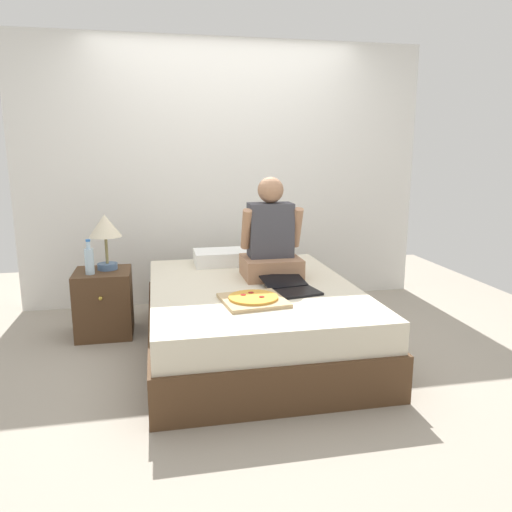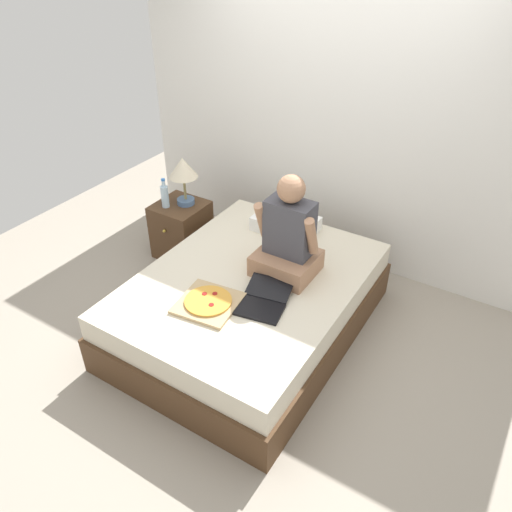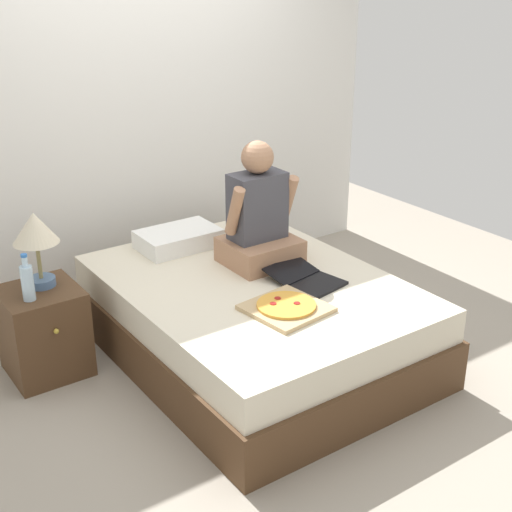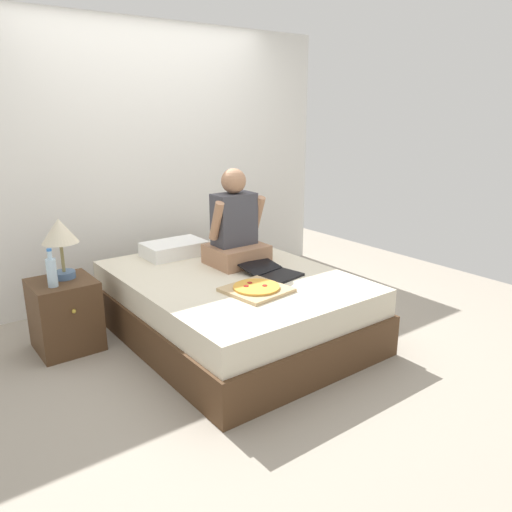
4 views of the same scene
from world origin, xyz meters
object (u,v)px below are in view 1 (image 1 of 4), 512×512
Objects in this scene: bed at (252,318)px; lamp_on_left_nightstand at (105,230)px; pizza_box at (253,299)px; person_seated at (271,241)px; water_bottle at (89,260)px; laptop at (292,288)px; nightstand_left at (104,303)px.

bed is 4.51× the size of lamp_on_left_nightstand.
pizza_box is (-0.08, -0.41, 0.27)m from bed.
bed is at bearing 79.67° from pizza_box.
person_seated is at bearing 67.42° from pizza_box.
person_seated is 1.75× the size of pizza_box.
lamp_on_left_nightstand is (-1.08, 0.61, 0.61)m from bed.
laptop is (1.44, -0.68, -0.12)m from water_bottle.
water_bottle is (-0.08, -0.09, 0.38)m from nightstand_left.
laptop is at bearing -41.17° from bed.
water_bottle is 0.35× the size of person_seated.
laptop reaches higher than pizza_box.
person_seated is at bearing -9.94° from water_bottle.
person_seated is (1.31, -0.33, 0.53)m from nightstand_left.
nightstand_left is at bearing 153.54° from bed.
lamp_on_left_nightstand reaches higher than laptop.
water_bottle is 1.44m from pizza_box.
nightstand_left is at bearing -128.63° from lamp_on_left_nightstand.
pizza_box is (1.01, -1.02, -0.34)m from lamp_on_left_nightstand.
water_bottle reaches higher than nightstand_left.
nightstand_left is 1.45m from pizza_box.
water_bottle is 0.59× the size of laptop.
pizza_box is (1.05, -0.97, 0.26)m from nightstand_left.
laptop is (0.24, -0.21, 0.28)m from bed.
water_bottle is 0.62× the size of pizza_box.
pizza_box is at bearing -45.40° from lamp_on_left_nightstand.
pizza_box is (-0.27, -0.64, -0.27)m from person_seated.
nightstand_left is 1.45m from person_seated.
laptop is 1.04× the size of pizza_box.
nightstand_left is 1.19× the size of lamp_on_left_nightstand.
bed is 1.35m from water_bottle.
pizza_box is at bearing -42.85° from nightstand_left.
bed is at bearing -29.36° from lamp_on_left_nightstand.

